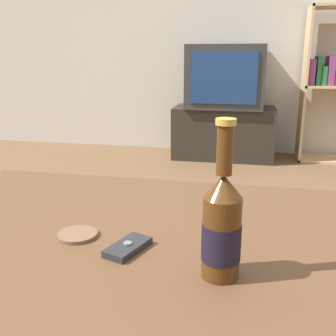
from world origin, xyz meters
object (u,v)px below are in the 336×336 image
(bookshelf, at_px, (336,82))
(cell_phone, at_px, (128,247))
(television, at_px, (226,77))
(beer_bottle, at_px, (222,226))
(tv_stand, at_px, (224,133))

(bookshelf, distance_m, cell_phone, 2.98)
(television, bearing_deg, beer_bottle, -86.52)
(tv_stand, xyz_separation_m, beer_bottle, (0.17, -2.82, 0.37))
(tv_stand, height_order, television, television)
(tv_stand, relative_size, cell_phone, 7.80)
(television, height_order, bookshelf, bookshelf)
(bookshelf, bearing_deg, television, -174.87)
(tv_stand, bearing_deg, cell_phone, -90.22)
(television, bearing_deg, cell_phone, -90.22)
(tv_stand, bearing_deg, bookshelf, 4.89)
(bookshelf, height_order, beer_bottle, bookshelf)
(television, distance_m, bookshelf, 0.90)
(bookshelf, distance_m, beer_bottle, 2.98)
(bookshelf, bearing_deg, tv_stand, -175.11)
(bookshelf, bearing_deg, cell_phone, -107.67)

